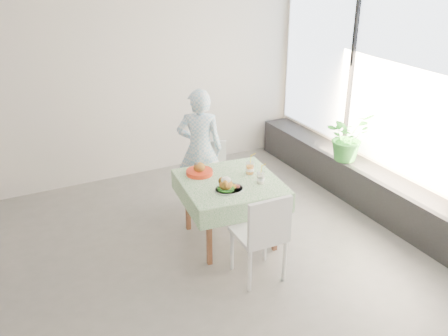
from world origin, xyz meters
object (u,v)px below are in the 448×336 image
chair_far (210,190)px  chair_near (259,251)px  main_dish (227,186)px  juice_cup_orange (250,169)px  cafe_table (230,203)px  potted_plant (348,136)px  diner (200,149)px

chair_far → chair_near: (-0.18, -1.50, 0.03)m
chair_far → main_dish: main_dish is taller
juice_cup_orange → main_dish: bearing=-148.6°
cafe_table → main_dish: 0.41m
chair_far → potted_plant: (1.78, -0.43, 0.55)m
chair_near → juice_cup_orange: size_ratio=3.52×
main_dish → juice_cup_orange: bearing=31.4°
chair_far → diner: 0.53m
cafe_table → chair_near: size_ratio=1.19×
diner → main_dish: diner is taller
main_dish → cafe_table: bearing=55.3°
chair_far → potted_plant: size_ratio=1.35×
chair_near → main_dish: bearing=97.0°
juice_cup_orange → potted_plant: size_ratio=0.43×
chair_near → main_dish: chair_near is taller
chair_near → juice_cup_orange: (0.35, 0.81, 0.51)m
chair_near → potted_plant: size_ratio=1.50×
chair_far → diner: diner is taller
cafe_table → juice_cup_orange: 0.45m
diner → chair_near: bearing=114.4°
diner → potted_plant: bearing=-169.0°
main_dish → potted_plant: 2.10m
chair_far → cafe_table: bearing=-98.4°
potted_plant → main_dish: bearing=-165.5°
diner → juice_cup_orange: size_ratio=5.64×
chair_far → juice_cup_orange: 0.90m
cafe_table → diner: 0.97m
cafe_table → juice_cup_orange: size_ratio=4.20×
chair_far → main_dish: (-0.25, -0.95, 0.53)m
diner → potted_plant: (1.84, -0.59, 0.05)m
diner → cafe_table: bearing=115.1°
diner → juice_cup_orange: bearing=133.2°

